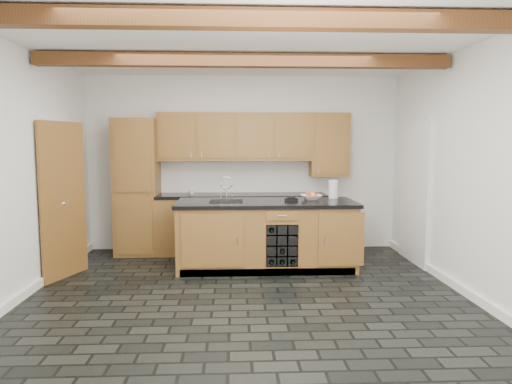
{
  "coord_description": "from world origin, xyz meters",
  "views": [
    {
      "loc": [
        -0.12,
        -4.93,
        1.72
      ],
      "look_at": [
        0.14,
        0.8,
        1.11
      ],
      "focal_mm": 32.0,
      "sensor_mm": 36.0,
      "label": 1
    }
  ],
  "objects_px": {
    "island": "(267,235)",
    "fruit_bowl": "(311,197)",
    "kitchen_scale": "(291,199)",
    "paper_towel": "(333,189)"
  },
  "relations": [
    {
      "from": "island",
      "to": "fruit_bowl",
      "type": "bearing_deg",
      "value": 11.56
    },
    {
      "from": "island",
      "to": "kitchen_scale",
      "type": "relative_size",
      "value": 13.64
    },
    {
      "from": "kitchen_scale",
      "to": "paper_towel",
      "type": "height_order",
      "value": "paper_towel"
    },
    {
      "from": "island",
      "to": "fruit_bowl",
      "type": "relative_size",
      "value": 8.41
    },
    {
      "from": "kitchen_scale",
      "to": "paper_towel",
      "type": "bearing_deg",
      "value": 18.56
    },
    {
      "from": "fruit_bowl",
      "to": "paper_towel",
      "type": "height_order",
      "value": "paper_towel"
    },
    {
      "from": "island",
      "to": "paper_towel",
      "type": "xyz_separation_m",
      "value": [
        0.99,
        0.3,
        0.6
      ]
    },
    {
      "from": "island",
      "to": "kitchen_scale",
      "type": "height_order",
      "value": "kitchen_scale"
    },
    {
      "from": "paper_towel",
      "to": "kitchen_scale",
      "type": "bearing_deg",
      "value": -155.97
    },
    {
      "from": "fruit_bowl",
      "to": "paper_towel",
      "type": "distance_m",
      "value": 0.4
    }
  ]
}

